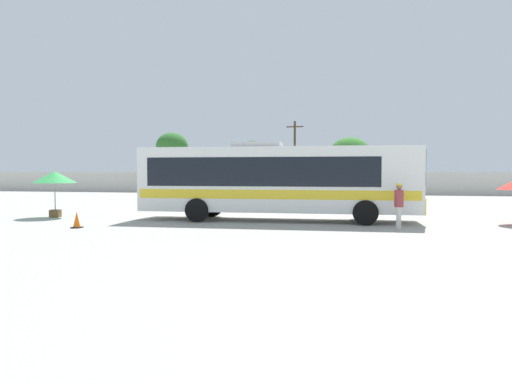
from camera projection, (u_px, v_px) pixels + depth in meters
The scene contains 12 objects.
ground_plane at pixel (297, 205), 31.17m from camera, with size 300.00×300.00×0.00m, color #A3A099.
perimeter_wall at pixel (316, 183), 46.22m from camera, with size 80.00×0.30×2.13m, color beige.
coach_bus_white_yellow at pixel (274, 179), 21.06m from camera, with size 12.37×3.02×3.51m.
attendant_by_bus_door at pixel (399, 203), 18.14m from camera, with size 0.44×0.44×1.74m.
vendor_umbrella_near_gate_green at pixel (55, 178), 22.60m from camera, with size 2.03×2.03×2.22m.
parked_car_leftmost_black at pixel (222, 186), 44.93m from camera, with size 4.60×2.09×1.54m.
parked_car_second_maroon at pixel (289, 187), 43.75m from camera, with size 4.32×2.08×1.46m.
utility_pole_near at pixel (295, 155), 50.25m from camera, with size 1.80×0.25×7.57m.
roadside_tree_left at pixel (172, 146), 51.54m from camera, with size 3.48×3.48×6.45m.
roadside_tree_midleft at pixel (252, 155), 51.06m from camera, with size 3.63×3.63×5.53m.
roadside_tree_midright at pixel (350, 155), 48.93m from camera, with size 4.35×4.35×5.76m.
traffic_cone_on_apron at pixel (77, 220), 18.35m from camera, with size 0.36×0.36×0.64m.
Camera 1 is at (3.77, -20.99, 2.22)m, focal length 32.98 mm.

